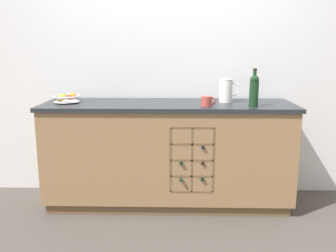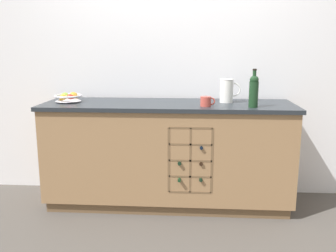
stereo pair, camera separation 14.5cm
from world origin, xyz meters
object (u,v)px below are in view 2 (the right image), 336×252
standing_wine_bottle (254,90)px  white_pitcher (227,90)px  ceramic_mug (206,101)px  fruit_bowl (68,97)px

standing_wine_bottle → white_pitcher: bearing=126.4°
white_pitcher → standing_wine_bottle: standing_wine_bottle is taller
white_pitcher → ceramic_mug: (-0.19, -0.24, -0.07)m
fruit_bowl → standing_wine_bottle: size_ratio=0.78×
ceramic_mug → standing_wine_bottle: standing_wine_bottle is taller
ceramic_mug → white_pitcher: bearing=51.3°
fruit_bowl → ceramic_mug: size_ratio=1.98×
white_pitcher → standing_wine_bottle: bearing=-53.6°
white_pitcher → ceramic_mug: 0.31m
white_pitcher → ceramic_mug: bearing=-128.7°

